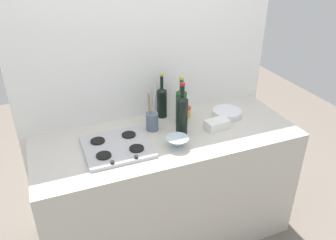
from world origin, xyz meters
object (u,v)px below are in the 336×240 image
wine_bottle_mid_left (182,114)px  utensil_crock (152,120)px  wine_bottle_mid_right (162,101)px  mixing_bowl (177,142)px  wine_bottle_leftmost (181,105)px  butter_dish (217,124)px  plate_stack (227,113)px  condiment_jar_front (187,112)px  stovetop_hob (117,147)px

wine_bottle_mid_left → utensil_crock: bearing=141.8°
wine_bottle_mid_right → mixing_bowl: 0.45m
wine_bottle_leftmost → butter_dish: size_ratio=2.10×
utensil_crock → plate_stack: bearing=-1.0°
mixing_bowl → condiment_jar_front: condiment_jar_front is taller
utensil_crock → stovetop_hob: bearing=-153.6°
stovetop_hob → plate_stack: size_ratio=1.87×
plate_stack → utensil_crock: bearing=179.0°
wine_bottle_mid_right → wine_bottle_mid_left: bearing=-83.7°
wine_bottle_leftmost → condiment_jar_front: wine_bottle_leftmost is taller
wine_bottle_mid_left → utensil_crock: (-0.17, 0.13, -0.08)m
wine_bottle_leftmost → mixing_bowl: bearing=-117.6°
plate_stack → mixing_bowl: mixing_bowl is taller
wine_bottle_mid_left → condiment_jar_front: wine_bottle_mid_left is taller
plate_stack → wine_bottle_leftmost: 0.38m
wine_bottle_mid_left → butter_dish: size_ratio=2.24×
wine_bottle_leftmost → plate_stack: bearing=-4.8°
utensil_crock → condiment_jar_front: utensil_crock is taller
utensil_crock → wine_bottle_mid_right: bearing=50.0°
wine_bottle_leftmost → wine_bottle_mid_right: size_ratio=1.04×
wine_bottle_mid_right → stovetop_hob: bearing=-144.4°
wine_bottle_leftmost → wine_bottle_mid_left: bearing=-112.0°
wine_bottle_mid_right → butter_dish: wine_bottle_mid_right is taller
mixing_bowl → wine_bottle_leftmost: bearing=62.4°
plate_stack → wine_bottle_mid_right: (-0.46, 0.17, 0.10)m
wine_bottle_leftmost → mixing_bowl: 0.35m
wine_bottle_mid_left → butter_dish: (0.26, -0.02, -0.12)m
wine_bottle_leftmost → butter_dish: 0.29m
wine_bottle_leftmost → mixing_bowl: wine_bottle_leftmost is taller
butter_dish → utensil_crock: size_ratio=0.52×
wine_bottle_leftmost → utensil_crock: size_ratio=1.08×
plate_stack → wine_bottle_mid_left: wine_bottle_mid_left is taller
wine_bottle_mid_left → wine_bottle_mid_right: (-0.03, 0.29, -0.03)m
plate_stack → wine_bottle_mid_left: 0.46m
mixing_bowl → butter_dish: 0.38m
mixing_bowl → butter_dish: size_ratio=0.88×
plate_stack → wine_bottle_mid_right: wine_bottle_mid_right is taller
butter_dish → plate_stack: bearing=40.8°
plate_stack → wine_bottle_mid_right: 0.50m
mixing_bowl → stovetop_hob: bearing=159.6°
plate_stack → condiment_jar_front: (-0.29, 0.09, 0.02)m
utensil_crock → condiment_jar_front: 0.32m
wine_bottle_mid_left → plate_stack: bearing=15.8°
condiment_jar_front → stovetop_hob: bearing=-159.3°
wine_bottle_mid_right → mixing_bowl: bearing=-98.2°
stovetop_hob → wine_bottle_mid_left: size_ratio=1.11×
stovetop_hob → wine_bottle_mid_right: (0.42, 0.30, 0.11)m
mixing_bowl → butter_dish: mixing_bowl is taller
wine_bottle_leftmost → condiment_jar_front: bearing=37.9°
stovetop_hob → wine_bottle_leftmost: 0.56m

